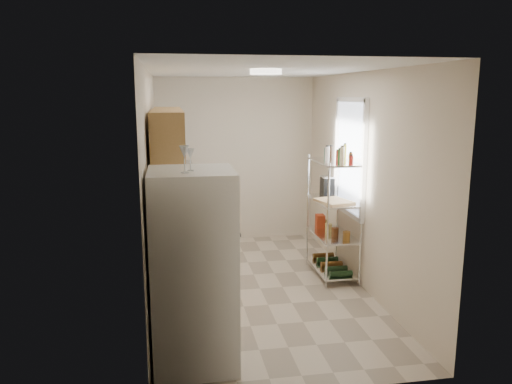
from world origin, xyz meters
TOP-DOWN VIEW (x-y plane):
  - room at (0.00, 0.00)m, footprint 2.52×4.42m
  - counter_run at (-0.92, 0.44)m, footprint 0.63×3.51m
  - upper_cabinets at (-1.05, 0.10)m, footprint 0.33×2.20m
  - range_hood at (-1.00, 0.90)m, footprint 0.50×0.60m
  - window at (1.23, 0.35)m, footprint 0.06×1.00m
  - bakers_rack at (1.00, 0.30)m, footprint 0.45×0.90m
  - ceiling_dome at (0.00, -0.30)m, footprint 0.34×0.34m
  - refrigerator at (-0.87, -1.57)m, footprint 0.71×0.71m
  - wine_glass_a at (-0.88, -1.63)m, footprint 0.06×0.06m
  - wine_glass_b at (-0.93, -1.74)m, footprint 0.08×0.08m
  - rice_cooker at (-0.89, 0.48)m, footprint 0.23×0.23m
  - frying_pan_large at (-0.91, 0.79)m, footprint 0.27×0.27m
  - frying_pan_small at (-0.90, 1.04)m, footprint 0.22×0.22m
  - cutting_board at (0.96, 0.15)m, footprint 0.45×0.52m
  - espresso_machine at (1.02, 0.63)m, footprint 0.15×0.22m
  - storage_bag at (0.94, 0.63)m, footprint 0.12×0.16m

SIDE VIEW (x-z plane):
  - counter_run at x=-0.92m, z-range 0.00..0.90m
  - storage_bag at x=0.94m, z-range 0.56..0.74m
  - refrigerator at x=-0.87m, z-range 0.00..1.72m
  - frying_pan_large at x=-0.91m, z-range 0.90..0.94m
  - frying_pan_small at x=-0.90m, z-range 0.90..0.94m
  - rice_cooker at x=-0.89m, z-range 0.90..1.09m
  - cutting_board at x=0.96m, z-range 1.01..1.04m
  - bakers_rack at x=1.00m, z-range 0.24..1.97m
  - espresso_machine at x=1.02m, z-range 1.01..1.26m
  - room at x=0.00m, z-range -0.01..2.61m
  - range_hood at x=-1.00m, z-range 1.33..1.45m
  - window at x=1.23m, z-range 0.82..2.28m
  - upper_cabinets at x=-1.05m, z-range 1.45..2.17m
  - wine_glass_a at x=-0.88m, z-range 1.72..1.91m
  - wine_glass_b at x=-0.93m, z-range 1.72..1.94m
  - ceiling_dome at x=0.00m, z-range 2.54..2.60m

